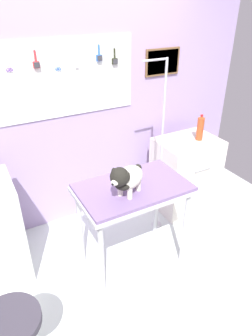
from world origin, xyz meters
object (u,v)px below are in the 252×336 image
object	(u,v)px
cabinet_right	(185,174)
grooming_arm	(160,159)
grooming_table	(133,195)
dog	(127,178)
stool	(11,331)
soda_bottle	(200,128)

from	to	relation	value
cabinet_right	grooming_arm	bearing A→B (deg)	-159.90
grooming_table	dog	xyz separation A→B (m)	(-0.11, -0.09, 0.25)
grooming_arm	cabinet_right	bearing A→B (deg)	20.10
cabinet_right	stool	distance (m)	2.40
grooming_table	dog	world-z (taller)	dog
grooming_arm	stool	distance (m)	1.89
grooming_arm	grooming_table	bearing A→B (deg)	-147.30
grooming_table	soda_bottle	xyz separation A→B (m)	(1.10, 0.46, 0.24)
grooming_arm	cabinet_right	size ratio (longest dim) A/B	2.09
grooming_table	dog	bearing A→B (deg)	-141.07
grooming_arm	cabinet_right	distance (m)	0.68
grooming_table	dog	size ratio (longest dim) A/B	2.44
cabinet_right	stool	bearing A→B (deg)	-153.52
grooming_arm	soda_bottle	size ratio (longest dim) A/B	6.21
grooming_table	soda_bottle	bearing A→B (deg)	22.56
dog	stool	bearing A→B (deg)	-155.24
stool	soda_bottle	distance (m)	2.52
grooming_arm	stool	world-z (taller)	grooming_arm
grooming_arm	soda_bottle	bearing A→B (deg)	13.26
stool	grooming_arm	bearing A→B (deg)	28.32
cabinet_right	stool	size ratio (longest dim) A/B	1.36
cabinet_right	grooming_table	bearing A→B (deg)	-153.38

